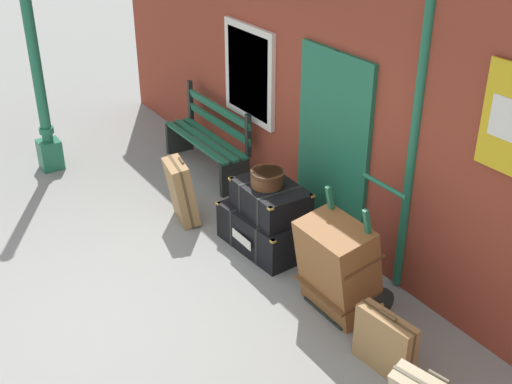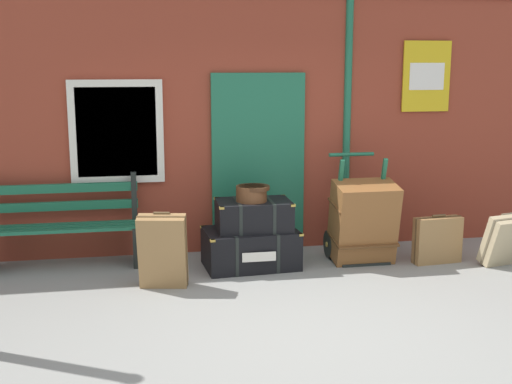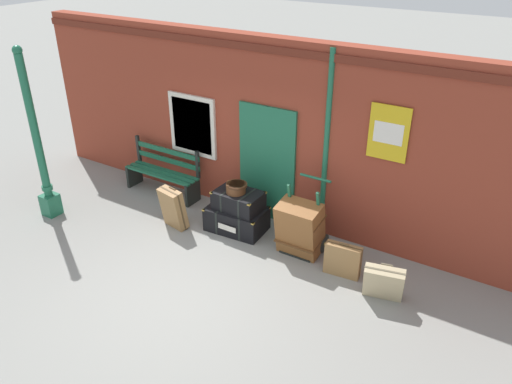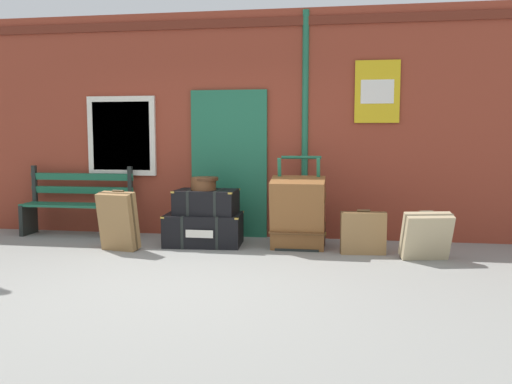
% 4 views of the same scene
% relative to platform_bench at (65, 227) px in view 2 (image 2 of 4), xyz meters
% --- Properties ---
extents(ground_plane, '(60.00, 60.00, 0.00)m').
position_rel_platform_bench_xyz_m(ground_plane, '(2.25, -2.16, -0.44)').
color(ground_plane, gray).
extents(brick_facade, '(10.40, 0.35, 3.20)m').
position_rel_platform_bench_xyz_m(brick_facade, '(2.24, 0.44, 1.15)').
color(brick_facade, brown).
rests_on(brick_facade, ground).
extents(platform_bench, '(1.60, 0.43, 1.01)m').
position_rel_platform_bench_xyz_m(platform_bench, '(0.00, 0.00, 0.00)').
color(platform_bench, '#1E6647').
rests_on(platform_bench, ground).
extents(steamer_trunk_base, '(1.05, 0.72, 0.43)m').
position_rel_platform_bench_xyz_m(steamer_trunk_base, '(2.00, -0.39, -0.23)').
color(steamer_trunk_base, black).
rests_on(steamer_trunk_base, ground).
extents(steamer_trunk_middle, '(0.82, 0.56, 0.33)m').
position_rel_platform_bench_xyz_m(steamer_trunk_middle, '(2.04, -0.38, 0.14)').
color(steamer_trunk_middle, black).
rests_on(steamer_trunk_middle, steamer_trunk_base).
extents(round_hatbox, '(0.36, 0.35, 0.17)m').
position_rel_platform_bench_xyz_m(round_hatbox, '(2.01, -0.41, 0.39)').
color(round_hatbox, brown).
rests_on(round_hatbox, steamer_trunk_middle).
extents(porters_trolley, '(0.71, 0.66, 1.19)m').
position_rel_platform_bench_xyz_m(porters_trolley, '(3.27, -0.29, -0.17)').
color(porters_trolley, black).
rests_on(porters_trolley, ground).
extents(large_brown_trunk, '(0.70, 0.58, 0.94)m').
position_rel_platform_bench_xyz_m(large_brown_trunk, '(3.27, -0.47, 0.03)').
color(large_brown_trunk, brown).
rests_on(large_brown_trunk, ground).
extents(suitcase_slate, '(0.61, 0.45, 0.59)m').
position_rel_platform_bench_xyz_m(suitcase_slate, '(4.80, -0.86, -0.16)').
color(suitcase_slate, tan).
rests_on(suitcase_slate, ground).
extents(suitcase_oxblood, '(0.52, 0.39, 0.77)m').
position_rel_platform_bench_xyz_m(suitcase_oxblood, '(1.02, -0.92, -0.07)').
color(suitcase_oxblood, olive).
rests_on(suitcase_oxblood, ground).
extents(suitcase_olive, '(0.56, 0.21, 0.56)m').
position_rel_platform_bench_xyz_m(suitcase_olive, '(4.09, -0.63, -0.18)').
color(suitcase_olive, olive).
rests_on(suitcase_olive, ground).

